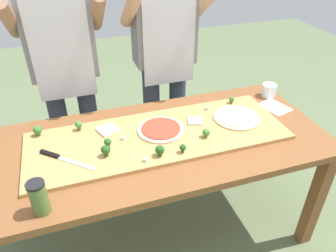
% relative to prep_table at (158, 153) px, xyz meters
% --- Properties ---
extents(ground_plane, '(8.00, 8.00, 0.00)m').
position_rel_prep_table_xyz_m(ground_plane, '(0.00, 0.00, -0.65)').
color(ground_plane, '#60704C').
extents(prep_table, '(1.83, 0.81, 0.74)m').
position_rel_prep_table_xyz_m(prep_table, '(0.00, 0.00, 0.00)').
color(prep_table, brown).
rests_on(prep_table, ground).
extents(cutting_board, '(1.38, 0.48, 0.02)m').
position_rel_prep_table_xyz_m(cutting_board, '(0.01, 0.02, 0.10)').
color(cutting_board, tan).
rests_on(cutting_board, prep_table).
extents(chefs_knife, '(0.25, 0.23, 0.02)m').
position_rel_prep_table_xyz_m(chefs_knife, '(-0.50, -0.02, 0.12)').
color(chefs_knife, '#B7BABF').
rests_on(chefs_knife, cutting_board).
extents(pizza_whole_tomato_red, '(0.26, 0.26, 0.02)m').
position_rel_prep_table_xyz_m(pizza_whole_tomato_red, '(0.04, 0.06, 0.12)').
color(pizza_whole_tomato_red, beige).
rests_on(pizza_whole_tomato_red, cutting_board).
extents(pizza_whole_white_garlic, '(0.27, 0.27, 0.02)m').
position_rel_prep_table_xyz_m(pizza_whole_white_garlic, '(0.49, 0.03, 0.12)').
color(pizza_whole_white_garlic, beige).
rests_on(pizza_whole_white_garlic, cutting_board).
extents(pizza_slice_far_left, '(0.13, 0.13, 0.01)m').
position_rel_prep_table_xyz_m(pizza_slice_far_left, '(-0.24, 0.14, 0.12)').
color(pizza_slice_far_left, silver).
rests_on(pizza_slice_far_left, cutting_board).
extents(pizza_slice_center, '(0.10, 0.10, 0.01)m').
position_rel_prep_table_xyz_m(pizza_slice_center, '(0.24, 0.08, 0.12)').
color(pizza_slice_center, silver).
rests_on(pizza_slice_center, cutting_board).
extents(broccoli_floret_front_left, '(0.03, 0.03, 0.04)m').
position_rel_prep_table_xyz_m(broccoli_floret_front_left, '(0.54, 0.20, 0.14)').
color(broccoli_floret_front_left, '#3F7220').
rests_on(broccoli_floret_front_left, cutting_board).
extents(broccoli_floret_front_mid, '(0.04, 0.04, 0.06)m').
position_rel_prep_table_xyz_m(broccoli_floret_front_mid, '(-0.39, 0.20, 0.14)').
color(broccoli_floret_front_mid, '#487A23').
rests_on(broccoli_floret_front_mid, cutting_board).
extents(broccoli_floret_front_right, '(0.05, 0.05, 0.06)m').
position_rel_prep_table_xyz_m(broccoli_floret_front_right, '(-0.03, -0.15, 0.14)').
color(broccoli_floret_front_right, '#2C5915').
rests_on(broccoli_floret_front_right, cutting_board).
extents(broccoli_floret_center_left, '(0.03, 0.03, 0.05)m').
position_rel_prep_table_xyz_m(broccoli_floret_center_left, '(0.08, -0.16, 0.14)').
color(broccoli_floret_center_left, '#2C5915').
rests_on(broccoli_floret_center_left, cutting_board).
extents(broccoli_floret_back_left, '(0.04, 0.04, 0.05)m').
position_rel_prep_table_xyz_m(broccoli_floret_back_left, '(0.24, -0.08, 0.14)').
color(broccoli_floret_back_left, '#487A23').
rests_on(broccoli_floret_back_left, cutting_board).
extents(broccoli_floret_back_right, '(0.05, 0.05, 0.06)m').
position_rel_prep_table_xyz_m(broccoli_floret_back_right, '(-0.60, 0.21, 0.14)').
color(broccoli_floret_back_right, '#3F7220').
rests_on(broccoli_floret_back_right, cutting_board).
extents(broccoli_floret_back_mid, '(0.04, 0.04, 0.05)m').
position_rel_prep_table_xyz_m(broccoli_floret_back_mid, '(-0.26, -0.01, 0.14)').
color(broccoli_floret_back_mid, '#366618').
rests_on(broccoli_floret_back_mid, cutting_board).
extents(broccoli_floret_center_right, '(0.05, 0.05, 0.06)m').
position_rel_prep_table_xyz_m(broccoli_floret_center_right, '(-0.28, -0.07, 0.15)').
color(broccoli_floret_center_right, '#2C5915').
rests_on(broccoli_floret_center_right, cutting_board).
extents(cheese_crumble_a, '(0.02, 0.02, 0.02)m').
position_rel_prep_table_xyz_m(cheese_crumble_a, '(-0.11, -0.17, 0.12)').
color(cheese_crumble_a, silver).
rests_on(cheese_crumble_a, cutting_board).
extents(cheese_crumble_b, '(0.03, 0.03, 0.02)m').
position_rel_prep_table_xyz_m(cheese_crumble_b, '(0.37, 0.18, 0.12)').
color(cheese_crumble_b, silver).
rests_on(cheese_crumble_b, cutting_board).
extents(cheese_crumble_c, '(0.03, 0.03, 0.02)m').
position_rel_prep_table_xyz_m(cheese_crumble_c, '(-0.18, 0.04, 0.12)').
color(cheese_crumble_c, white).
rests_on(cheese_crumble_c, cutting_board).
extents(flour_cup, '(0.09, 0.09, 0.08)m').
position_rel_prep_table_xyz_m(flour_cup, '(0.84, 0.25, 0.13)').
color(flour_cup, white).
rests_on(flour_cup, prep_table).
extents(sauce_jar, '(0.07, 0.07, 0.15)m').
position_rel_prep_table_xyz_m(sauce_jar, '(-0.58, -0.32, 0.17)').
color(sauce_jar, '#517033').
rests_on(sauce_jar, prep_table).
extents(recipe_note, '(0.18, 0.21, 0.00)m').
position_rel_prep_table_xyz_m(recipe_note, '(0.79, 0.10, 0.09)').
color(recipe_note, white).
rests_on(recipe_note, prep_table).
extents(cook_left, '(0.54, 0.39, 1.67)m').
position_rel_prep_table_xyz_m(cook_left, '(-0.41, 0.64, 0.35)').
color(cook_left, '#333847').
rests_on(cook_left, ground).
extents(cook_right, '(0.54, 0.39, 1.67)m').
position_rel_prep_table_xyz_m(cook_right, '(0.25, 0.64, 0.35)').
color(cook_right, '#333847').
rests_on(cook_right, ground).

